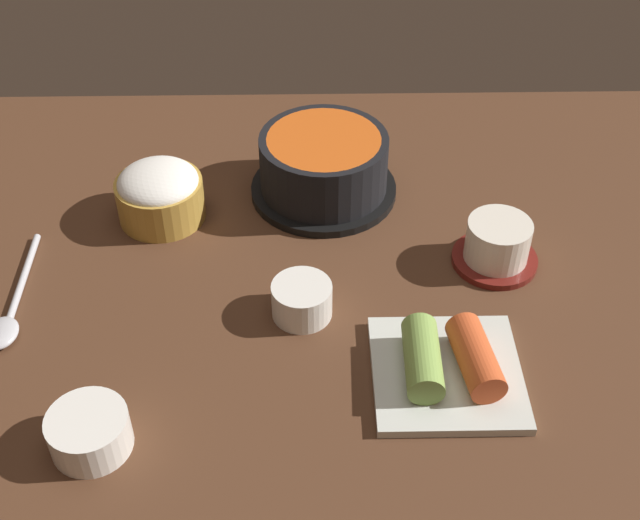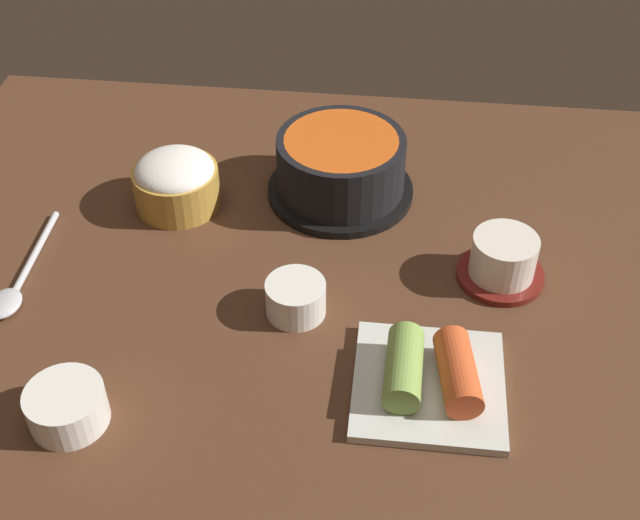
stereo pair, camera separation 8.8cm
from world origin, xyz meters
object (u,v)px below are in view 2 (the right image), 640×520
at_px(kimchi_plate, 430,377).
at_px(banchan_cup_center, 296,297).
at_px(stone_pot, 341,167).
at_px(rice_bowl, 176,181).
at_px(tea_cup_with_saucer, 503,260).
at_px(spoon, 14,288).
at_px(side_bowl_near, 67,406).

bearing_deg(kimchi_plate, banchan_cup_center, 147.54).
distance_m(stone_pot, rice_bowl, 0.20).
bearing_deg(tea_cup_with_saucer, spoon, -171.08).
distance_m(stone_pot, tea_cup_with_saucer, 0.23).
relative_size(stone_pot, rice_bowl, 1.74).
bearing_deg(stone_pot, tea_cup_with_saucer, -35.09).
bearing_deg(side_bowl_near, banchan_cup_center, 40.86).
height_order(tea_cup_with_saucer, side_bowl_near, tea_cup_with_saucer).
bearing_deg(kimchi_plate, side_bowl_near, -167.27).
bearing_deg(rice_bowl, spoon, -129.17).
relative_size(stone_pot, kimchi_plate, 1.24).
bearing_deg(side_bowl_near, spoon, 126.28).
height_order(stone_pot, tea_cup_with_saucer, stone_pot).
height_order(stone_pot, rice_bowl, stone_pot).
bearing_deg(side_bowl_near, kimchi_plate, 12.73).
bearing_deg(tea_cup_with_saucer, side_bowl_near, -149.28).
height_order(rice_bowl, kimchi_plate, rice_bowl).
bearing_deg(side_bowl_near, stone_pot, 59.92).
relative_size(banchan_cup_center, side_bowl_near, 0.86).
relative_size(stone_pot, side_bowl_near, 2.43).
bearing_deg(banchan_cup_center, side_bowl_near, -139.14).
xyz_separation_m(tea_cup_with_saucer, banchan_cup_center, (-0.22, -0.08, -0.01)).
bearing_deg(stone_pot, kimchi_plate, -69.26).
distance_m(rice_bowl, tea_cup_with_saucer, 0.40).
xyz_separation_m(banchan_cup_center, side_bowl_near, (-0.19, -0.17, -0.00)).
distance_m(stone_pot, side_bowl_near, 0.44).
relative_size(rice_bowl, side_bowl_near, 1.39).
bearing_deg(rice_bowl, banchan_cup_center, -45.06).
bearing_deg(spoon, tea_cup_with_saucer, 8.92).
relative_size(banchan_cup_center, spoon, 0.35).
distance_m(kimchi_plate, side_bowl_near, 0.34).
distance_m(stone_pot, kimchi_plate, 0.32).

